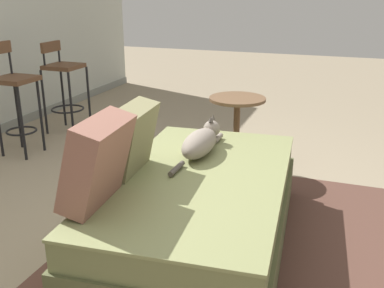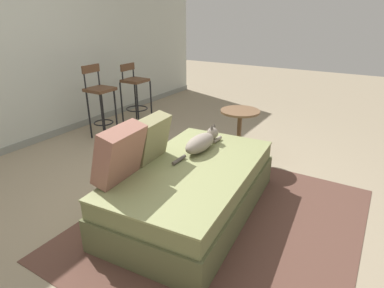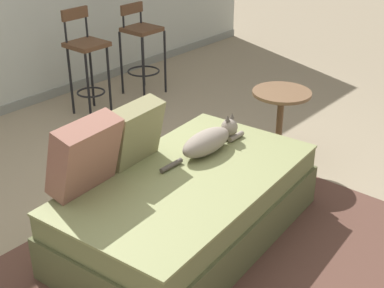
% 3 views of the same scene
% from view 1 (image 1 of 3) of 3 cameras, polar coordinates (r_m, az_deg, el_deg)
% --- Properties ---
extents(ground_plane, '(16.00, 16.00, 0.00)m').
position_cam_1_polar(ground_plane, '(2.81, -6.94, -11.06)').
color(ground_plane, gray).
rests_on(ground_plane, ground).
extents(area_rug, '(2.36, 2.04, 0.01)m').
position_cam_1_polar(area_rug, '(2.61, 7.36, -13.65)').
color(area_rug, brown).
rests_on(area_rug, ground).
extents(couch, '(1.74, 1.08, 0.44)m').
position_cam_1_polar(couch, '(2.56, 0.96, -8.40)').
color(couch, brown).
rests_on(couch, ground).
extents(throw_pillow_corner, '(0.43, 0.28, 0.43)m').
position_cam_1_polar(throw_pillow_corner, '(2.12, -11.93, -2.19)').
color(throw_pillow_corner, '#936051').
rests_on(throw_pillow_corner, couch).
extents(throw_pillow_middle, '(0.38, 0.24, 0.39)m').
position_cam_1_polar(throw_pillow_middle, '(2.48, -7.60, 0.74)').
color(throw_pillow_middle, '#847F56').
rests_on(throw_pillow_middle, couch).
extents(cat, '(0.74, 0.17, 0.19)m').
position_cam_1_polar(cat, '(2.77, 1.16, 0.31)').
color(cat, gray).
rests_on(cat, couch).
extents(bar_stool_near_window, '(0.32, 0.32, 0.98)m').
position_cam_1_polar(bar_stool_near_window, '(4.17, -21.59, 6.18)').
color(bar_stool_near_window, black).
rests_on(bar_stool_near_window, ground).
extents(bar_stool_by_doorway, '(0.34, 0.34, 0.91)m').
position_cam_1_polar(bar_stool_by_doorway, '(4.71, -15.98, 7.77)').
color(bar_stool_by_doorway, black).
rests_on(bar_stool_by_doorway, ground).
extents(side_table, '(0.44, 0.44, 0.60)m').
position_cam_1_polar(side_table, '(3.58, 5.68, 2.61)').
color(side_table, brown).
rests_on(side_table, ground).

